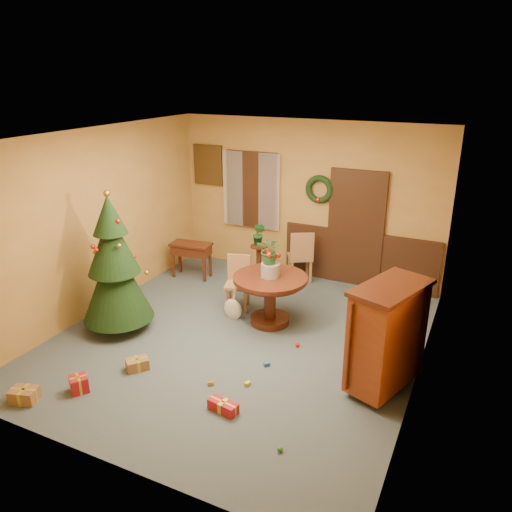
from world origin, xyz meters
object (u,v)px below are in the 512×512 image
Objects in this scene: writing_desk at (191,252)px; sideboard at (387,335)px; dining_table at (270,291)px; christmas_tree at (114,266)px; chair_near at (238,280)px.

sideboard is at bearing -26.28° from writing_desk.
christmas_tree is at bearing -150.07° from dining_table.
sideboard reaches higher than dining_table.
writing_desk is 0.57× the size of sideboard.
sideboard is (3.92, 0.20, -0.28)m from christmas_tree.
christmas_tree is (-1.98, -1.14, 0.47)m from dining_table.
sideboard is (2.65, -1.25, 0.27)m from chair_near.
sideboard is (1.94, -0.94, 0.19)m from dining_table.
christmas_tree reaches higher than writing_desk.
chair_near is at bearing 154.86° from sideboard.
sideboard is (4.02, -1.99, 0.23)m from writing_desk.
dining_table reaches higher than writing_desk.
writing_desk is 4.49m from sideboard.
dining_table is 2.33m from writing_desk.
writing_desk is at bearing 153.29° from dining_table.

